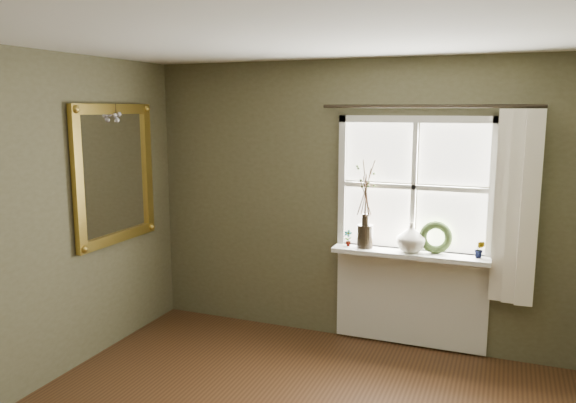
{
  "coord_description": "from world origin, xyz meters",
  "views": [
    {
      "loc": [
        1.31,
        -2.72,
        2.17
      ],
      "look_at": [
        -0.37,
        1.55,
        1.4
      ],
      "focal_mm": 35.0,
      "sensor_mm": 36.0,
      "label": 1
    }
  ],
  "objects_px": {
    "dark_jug": "(365,236)",
    "wreath": "(436,241)",
    "cream_vase": "(411,237)",
    "gilt_mirror": "(115,174)"
  },
  "relations": [
    {
      "from": "cream_vase",
      "to": "wreath",
      "type": "xyz_separation_m",
      "value": [
        0.2,
        0.04,
        -0.02
      ]
    },
    {
      "from": "dark_jug",
      "to": "cream_vase",
      "type": "relative_size",
      "value": 0.8
    },
    {
      "from": "wreath",
      "to": "dark_jug",
      "type": "bearing_deg",
      "value": 172.31
    },
    {
      "from": "dark_jug",
      "to": "wreath",
      "type": "height_order",
      "value": "wreath"
    },
    {
      "from": "cream_vase",
      "to": "gilt_mirror",
      "type": "distance_m",
      "value": 2.69
    },
    {
      "from": "dark_jug",
      "to": "cream_vase",
      "type": "height_order",
      "value": "cream_vase"
    },
    {
      "from": "wreath",
      "to": "gilt_mirror",
      "type": "bearing_deg",
      "value": -174.98
    },
    {
      "from": "dark_jug",
      "to": "gilt_mirror",
      "type": "height_order",
      "value": "gilt_mirror"
    },
    {
      "from": "cream_vase",
      "to": "gilt_mirror",
      "type": "relative_size",
      "value": 0.21
    },
    {
      "from": "dark_jug",
      "to": "wreath",
      "type": "bearing_deg",
      "value": 3.72
    }
  ]
}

